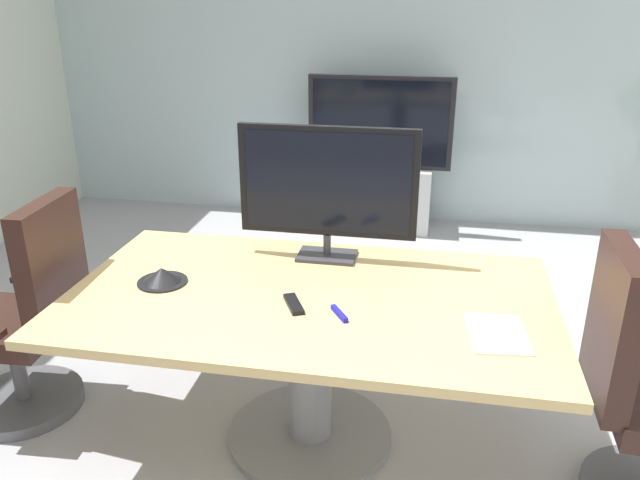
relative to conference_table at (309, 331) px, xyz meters
The scene contains 10 objects.
ground_plane 0.57m from the conference_table, 68.66° to the right, with size 7.60×7.60×0.00m, color #99999E.
wall_back_glass_partition 3.34m from the conference_table, 89.33° to the left, with size 6.17×0.10×2.97m, color #9EB2B7.
conference_table is the anchor object (origin of this frame).
office_chair_left 1.36m from the conference_table, behind, with size 0.61×0.59×1.09m.
tv_monitor 0.68m from the conference_table, 89.27° to the left, with size 0.84×0.18×0.64m.
wall_display_unit 2.85m from the conference_table, 89.62° to the left, with size 1.20×0.36×1.31m.
conference_phone 0.69m from the conference_table, behind, with size 0.22×0.22×0.07m.
remote_control 0.23m from the conference_table, 109.17° to the right, with size 0.05×0.17×0.02m, color black.
whiteboard_marker 0.30m from the conference_table, 46.41° to the right, with size 0.13×0.02×0.02m, color #1919A5.
paper_notepad 0.81m from the conference_table, 14.48° to the right, with size 0.21×0.30×0.01m, color white.
Camera 1 is at (0.45, -2.23, 1.94)m, focal length 35.09 mm.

